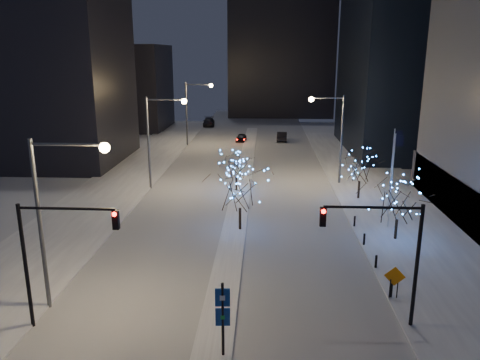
# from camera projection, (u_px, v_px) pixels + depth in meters

# --- Properties ---
(ground) EXTENTS (160.00, 160.00, 0.00)m
(ground) POSITION_uv_depth(u_px,v_px,m) (216.00, 332.00, 24.96)
(ground) COLOR white
(ground) RESTS_ON ground
(road) EXTENTS (20.00, 130.00, 0.02)m
(road) POSITION_uv_depth(u_px,v_px,m) (245.00, 172.00, 58.69)
(road) COLOR #B2B7C2
(road) RESTS_ON ground
(median) EXTENTS (2.00, 80.00, 0.15)m
(median) POSITION_uv_depth(u_px,v_px,m) (243.00, 182.00, 53.86)
(median) COLOR white
(median) RESTS_ON ground
(east_sidewalk) EXTENTS (10.00, 90.00, 0.15)m
(east_sidewalk) POSITION_uv_depth(u_px,v_px,m) (398.00, 213.00, 43.45)
(east_sidewalk) COLOR white
(east_sidewalk) RESTS_ON ground
(west_sidewalk) EXTENTS (8.00, 90.00, 0.15)m
(west_sidewalk) POSITION_uv_depth(u_px,v_px,m) (92.00, 207.00, 44.93)
(west_sidewalk) COLOR white
(west_sidewalk) RESTS_ON ground
(filler_west_near) EXTENTS (22.00, 18.00, 24.00)m
(filler_west_near) POSITION_uv_depth(u_px,v_px,m) (35.00, 72.00, 61.81)
(filler_west_near) COLOR black
(filler_west_near) RESTS_ON ground
(filler_west_far) EXTENTS (18.00, 16.00, 16.00)m
(filler_west_far) POSITION_uv_depth(u_px,v_px,m) (120.00, 87.00, 91.67)
(filler_west_far) COLOR black
(filler_west_far) RESTS_ON ground
(horizon_block) EXTENTS (24.00, 14.00, 42.00)m
(horizon_block) POSITION_uv_depth(u_px,v_px,m) (281.00, 24.00, 107.85)
(horizon_block) COLOR black
(horizon_block) RESTS_ON ground
(street_lamp_w_near) EXTENTS (4.40, 0.56, 10.00)m
(street_lamp_w_near) POSITION_uv_depth(u_px,v_px,m) (56.00, 202.00, 25.65)
(street_lamp_w_near) COLOR #595E66
(street_lamp_w_near) RESTS_ON ground
(street_lamp_w_mid) EXTENTS (4.40, 0.56, 10.00)m
(street_lamp_w_mid) POSITION_uv_depth(u_px,v_px,m) (158.00, 130.00, 49.74)
(street_lamp_w_mid) COLOR #595E66
(street_lamp_w_mid) RESTS_ON ground
(street_lamp_w_far) EXTENTS (4.40, 0.56, 10.00)m
(street_lamp_w_far) POSITION_uv_depth(u_px,v_px,m) (193.00, 105.00, 73.84)
(street_lamp_w_far) COLOR #595E66
(street_lamp_w_far) RESTS_ON ground
(street_lamp_east) EXTENTS (3.90, 0.56, 10.00)m
(street_lamp_east) POSITION_uv_depth(u_px,v_px,m) (334.00, 128.00, 51.68)
(street_lamp_east) COLOR #595E66
(street_lamp_east) RESTS_ON ground
(traffic_signal_west) EXTENTS (5.26, 0.43, 7.00)m
(traffic_signal_west) POSITION_uv_depth(u_px,v_px,m) (52.00, 246.00, 24.14)
(traffic_signal_west) COLOR black
(traffic_signal_west) RESTS_ON ground
(traffic_signal_east) EXTENTS (5.26, 0.43, 7.00)m
(traffic_signal_east) POSITION_uv_depth(u_px,v_px,m) (388.00, 245.00, 24.22)
(traffic_signal_east) COLOR black
(traffic_signal_east) RESTS_ON ground
(flagpoles) EXTENTS (1.35, 2.60, 8.00)m
(flagpoles) POSITION_uv_depth(u_px,v_px,m) (393.00, 170.00, 39.65)
(flagpoles) COLOR silver
(flagpoles) RESTS_ON east_sidewalk
(bollards) EXTENTS (0.16, 12.16, 0.90)m
(bollards) POSITION_uv_depth(u_px,v_px,m) (370.00, 250.00, 33.92)
(bollards) COLOR black
(bollards) RESTS_ON east_sidewalk
(car_near) EXTENTS (1.90, 3.93, 1.29)m
(car_near) POSITION_uv_depth(u_px,v_px,m) (241.00, 138.00, 78.85)
(car_near) COLOR black
(car_near) RESTS_ON ground
(car_mid) EXTENTS (1.89, 4.80, 1.56)m
(car_mid) POSITION_uv_depth(u_px,v_px,m) (282.00, 136.00, 79.39)
(car_mid) COLOR black
(car_mid) RESTS_ON ground
(car_far) EXTENTS (2.78, 5.81, 1.63)m
(car_far) POSITION_uv_depth(u_px,v_px,m) (209.00, 122.00, 95.72)
(car_far) COLOR black
(car_far) RESTS_ON ground
(holiday_tree_median_near) EXTENTS (4.86, 4.86, 5.80)m
(holiday_tree_median_near) POSITION_uv_depth(u_px,v_px,m) (240.00, 187.00, 38.23)
(holiday_tree_median_near) COLOR black
(holiday_tree_median_near) RESTS_ON median
(holiday_tree_median_far) EXTENTS (4.61, 4.61, 4.41)m
(holiday_tree_median_far) POSITION_uv_depth(u_px,v_px,m) (236.00, 165.00, 49.53)
(holiday_tree_median_far) COLOR black
(holiday_tree_median_far) RESTS_ON median
(holiday_tree_plaza_near) EXTENTS (4.70, 4.70, 5.32)m
(holiday_tree_plaza_near) POSITION_uv_depth(u_px,v_px,m) (399.00, 199.00, 36.31)
(holiday_tree_plaza_near) COLOR black
(holiday_tree_plaza_near) RESTS_ON east_sidewalk
(holiday_tree_plaza_far) EXTENTS (4.47, 4.47, 4.94)m
(holiday_tree_plaza_far) POSITION_uv_depth(u_px,v_px,m) (360.00, 167.00, 46.75)
(holiday_tree_plaza_far) COLOR black
(holiday_tree_plaza_far) RESTS_ON east_sidewalk
(wayfinding_sign) EXTENTS (0.71, 0.14, 3.99)m
(wayfinding_sign) POSITION_uv_depth(u_px,v_px,m) (223.00, 313.00, 22.22)
(wayfinding_sign) COLOR black
(wayfinding_sign) RESTS_ON ground
(construction_sign) EXTENTS (1.22, 0.27, 2.04)m
(construction_sign) POSITION_uv_depth(u_px,v_px,m) (394.00, 279.00, 27.81)
(construction_sign) COLOR black
(construction_sign) RESTS_ON east_sidewalk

